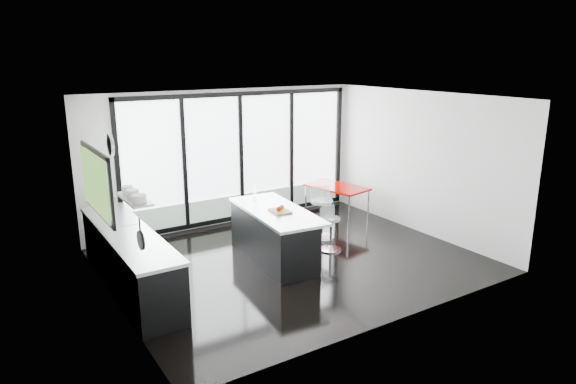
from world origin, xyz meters
TOP-DOWN VIEW (x-y plane):
  - floor at (0.00, 0.00)m, footprint 6.00×5.00m
  - ceiling at (0.00, 0.00)m, footprint 6.00×5.00m
  - wall_back at (0.27, 2.47)m, footprint 6.00×0.09m
  - wall_front at (0.00, -2.50)m, footprint 6.00×0.00m
  - wall_left at (-2.97, 0.27)m, footprint 0.26×5.00m
  - wall_right at (3.00, 0.00)m, footprint 0.00×5.00m
  - counter_cabinets at (-2.67, 0.40)m, footprint 0.69×3.24m
  - island at (-0.24, 0.26)m, footprint 1.11×2.24m
  - bar_stool_near at (0.85, 0.04)m, footprint 0.42×0.42m
  - bar_stool_far at (1.07, 0.63)m, footprint 0.65×0.65m
  - red_table at (2.14, 1.52)m, footprint 1.02×1.45m

SIDE VIEW (x-z plane):
  - floor at x=0.00m, z-range 0.00..0.00m
  - bar_stool_near at x=0.85m, z-range 0.00..0.62m
  - red_table at x=2.14m, z-range 0.00..0.71m
  - bar_stool_far at x=1.07m, z-range 0.00..0.78m
  - island at x=-0.24m, z-range -0.13..1.03m
  - counter_cabinets at x=-2.67m, z-range -0.22..1.14m
  - wall_back at x=0.27m, z-range -0.13..2.67m
  - wall_front at x=0.00m, z-range 0.00..2.80m
  - wall_right at x=3.00m, z-range 0.00..2.80m
  - wall_left at x=-2.97m, z-range 0.16..2.96m
  - ceiling at x=0.00m, z-range 2.80..2.80m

